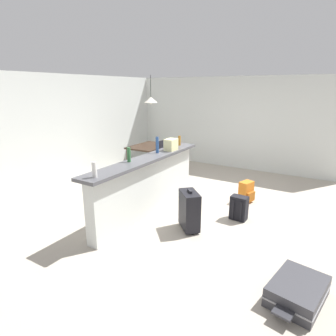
% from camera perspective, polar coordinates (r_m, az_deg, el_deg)
% --- Properties ---
extents(ground_plane, '(13.00, 13.00, 0.05)m').
position_cam_1_polar(ground_plane, '(5.63, 3.46, -7.21)').
color(ground_plane, '#ADA393').
extents(wall_back, '(6.60, 0.10, 2.50)m').
position_cam_1_polar(wall_back, '(7.17, -18.66, 7.63)').
color(wall_back, silver).
rests_on(wall_back, ground_plane).
extents(wall_right, '(0.10, 6.00, 2.50)m').
position_cam_1_polar(wall_right, '(8.16, 11.86, 9.03)').
color(wall_right, silver).
rests_on(wall_right, ground_plane).
extents(partition_half_wall, '(2.80, 0.20, 0.98)m').
position_cam_1_polar(partition_half_wall, '(5.01, -4.06, -3.85)').
color(partition_half_wall, silver).
rests_on(partition_half_wall, ground_plane).
extents(bar_countertop, '(2.96, 0.40, 0.05)m').
position_cam_1_polar(bar_countertop, '(4.86, -4.18, 1.89)').
color(bar_countertop, '#4C4C51').
rests_on(bar_countertop, partition_half_wall).
extents(bottle_white, '(0.07, 0.07, 0.22)m').
position_cam_1_polar(bottle_white, '(3.85, -14.77, -0.33)').
color(bottle_white, silver).
rests_on(bottle_white, bar_countertop).
extents(bottle_green, '(0.06, 0.06, 0.24)m').
position_cam_1_polar(bottle_green, '(4.56, -7.98, 2.70)').
color(bottle_green, '#2D6B38').
rests_on(bottle_green, bar_countertop).
extents(bottle_blue, '(0.06, 0.06, 0.30)m').
position_cam_1_polar(bottle_blue, '(5.15, -2.21, 4.72)').
color(bottle_blue, '#284C89').
rests_on(bottle_blue, bar_countertop).
extents(bottle_amber, '(0.06, 0.06, 0.20)m').
position_cam_1_polar(bottle_amber, '(5.85, 2.34, 5.60)').
color(bottle_amber, '#9E661E').
rests_on(bottle_amber, bar_countertop).
extents(grocery_bag, '(0.26, 0.18, 0.22)m').
position_cam_1_polar(grocery_bag, '(5.37, 0.61, 4.77)').
color(grocery_bag, beige).
rests_on(grocery_bag, bar_countertop).
extents(dining_table, '(1.10, 0.80, 0.74)m').
position_cam_1_polar(dining_table, '(7.37, -3.84, 3.86)').
color(dining_table, '#332319').
rests_on(dining_table, ground_plane).
extents(dining_chair_near_partition, '(0.43, 0.43, 0.93)m').
position_cam_1_polar(dining_chair_near_partition, '(7.08, -0.26, 2.32)').
color(dining_chair_near_partition, black).
rests_on(dining_chair_near_partition, ground_plane).
extents(pendant_lamp, '(0.34, 0.34, 0.71)m').
position_cam_1_polar(pendant_lamp, '(7.28, -3.52, 13.71)').
color(pendant_lamp, black).
extents(suitcase_flat_charcoal, '(0.88, 0.62, 0.22)m').
position_cam_1_polar(suitcase_flat_charcoal, '(3.53, 24.87, -21.79)').
color(suitcase_flat_charcoal, '#38383D').
rests_on(suitcase_flat_charcoal, ground_plane).
extents(suitcase_upright_black, '(0.48, 0.48, 0.67)m').
position_cam_1_polar(suitcase_upright_black, '(4.48, 4.37, -8.54)').
color(suitcase_upright_black, black).
rests_on(suitcase_upright_black, ground_plane).
extents(backpack_black, '(0.26, 0.29, 0.42)m').
position_cam_1_polar(backpack_black, '(5.01, 14.28, -7.92)').
color(backpack_black, black).
rests_on(backpack_black, ground_plane).
extents(backpack_orange, '(0.32, 0.30, 0.42)m').
position_cam_1_polar(backpack_orange, '(5.77, 15.67, -4.77)').
color(backpack_orange, orange).
rests_on(backpack_orange, ground_plane).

